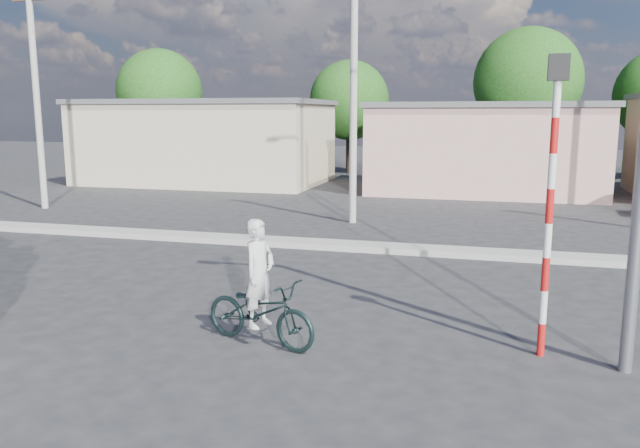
# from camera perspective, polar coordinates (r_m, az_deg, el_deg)

# --- Properties ---
(ground_plane) EXTENTS (120.00, 120.00, 0.00)m
(ground_plane) POSITION_cam_1_polar(r_m,az_deg,el_deg) (8.95, -1.31, -13.34)
(ground_plane) COLOR #252527
(ground_plane) RESTS_ON ground
(median) EXTENTS (40.00, 0.80, 0.16)m
(median) POSITION_cam_1_polar(r_m,az_deg,el_deg) (16.41, 6.77, -2.23)
(median) COLOR #99968E
(median) RESTS_ON ground
(bicycle) EXTENTS (2.13, 1.24, 1.06)m
(bicycle) POSITION_cam_1_polar(r_m,az_deg,el_deg) (9.80, -5.49, -7.96)
(bicycle) COLOR black
(bicycle) RESTS_ON ground
(cyclist) EXTENTS (0.56, 0.70, 1.68)m
(cyclist) POSITION_cam_1_polar(r_m,az_deg,el_deg) (9.71, -5.52, -6.21)
(cyclist) COLOR silver
(cyclist) RESTS_ON ground
(traffic_pole) EXTENTS (0.28, 0.18, 4.36)m
(traffic_pole) POSITION_cam_1_polar(r_m,az_deg,el_deg) (9.45, 20.39, 3.61)
(traffic_pole) COLOR red
(traffic_pole) RESTS_ON ground
(building_row) EXTENTS (37.80, 7.30, 4.44)m
(building_row) POSITION_cam_1_polar(r_m,az_deg,el_deg) (29.92, 13.09, 7.08)
(building_row) COLOR beige
(building_row) RESTS_ON ground
(tree_row) EXTENTS (34.13, 7.32, 8.10)m
(tree_row) POSITION_cam_1_polar(r_m,az_deg,el_deg) (36.79, 8.37, 11.94)
(tree_row) COLOR #38281E
(tree_row) RESTS_ON ground
(utility_poles) EXTENTS (35.40, 0.24, 8.00)m
(utility_poles) POSITION_cam_1_polar(r_m,az_deg,el_deg) (19.89, 18.31, 11.05)
(utility_poles) COLOR #99968E
(utility_poles) RESTS_ON ground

